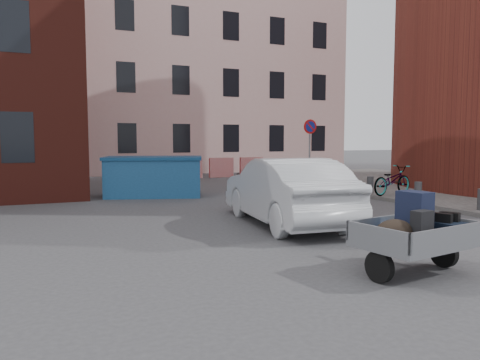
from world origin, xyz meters
name	(u,v)px	position (x,y,z in m)	size (l,w,h in m)	color
ground	(308,245)	(0.00, 0.00, 0.00)	(120.00, 120.00, 0.00)	#38383A
building_pink	(207,62)	(6.00, 22.00, 7.00)	(16.00, 8.00, 14.00)	#D1A5A1
no_parking_sign	(310,138)	(6.00, 9.48, 2.01)	(0.60, 0.09, 2.65)	gray
bollards	(418,191)	(6.00, 3.40, 0.40)	(0.22, 9.02, 0.55)	#3A3A3D
barriers	(221,168)	(4.20, 15.00, 0.50)	(4.70, 0.18, 1.00)	red
trailer	(414,233)	(0.37, -2.22, 0.61)	(1.75, 1.91, 1.20)	black
dumpster	(154,176)	(-0.86, 8.47, 0.69)	(3.61, 2.62, 1.36)	navy
silver_car	(286,191)	(0.67, 2.05, 0.76)	(1.61, 4.63, 1.52)	#B5B8BD
bicycle	(392,180)	(6.20, 4.76, 0.60)	(0.63, 1.82, 0.96)	black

